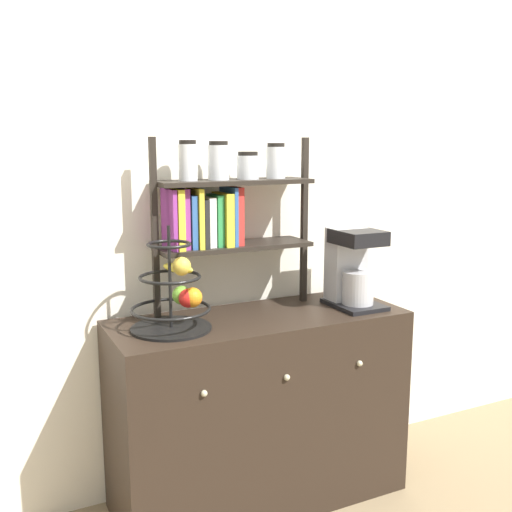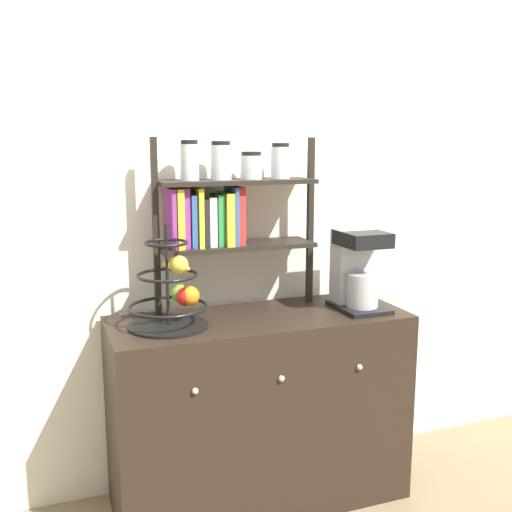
{
  "view_description": "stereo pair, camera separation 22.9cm",
  "coord_description": "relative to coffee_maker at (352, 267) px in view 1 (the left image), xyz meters",
  "views": [
    {
      "loc": [
        -1.03,
        -1.85,
        1.48
      ],
      "look_at": [
        -0.01,
        0.23,
        1.05
      ],
      "focal_mm": 42.0,
      "sensor_mm": 36.0,
      "label": 1
    },
    {
      "loc": [
        -0.82,
        -1.94,
        1.48
      ],
      "look_at": [
        -0.01,
        0.23,
        1.05
      ],
      "focal_mm": 42.0,
      "sensor_mm": 36.0,
      "label": 2
    }
  ],
  "objects": [
    {
      "name": "shelf_hutch",
      "position": [
        -0.54,
        0.16,
        0.27
      ],
      "size": [
        0.69,
        0.2,
        0.71
      ],
      "color": "black",
      "rests_on": "sideboard"
    },
    {
      "name": "wall_back",
      "position": [
        -0.43,
        0.29,
        0.33
      ],
      "size": [
        7.0,
        0.05,
        2.6
      ],
      "primitive_type": "cube",
      "color": "silver",
      "rests_on": "ground_plane"
    },
    {
      "name": "sideboard",
      "position": [
        -0.43,
        0.02,
        -0.57
      ],
      "size": [
        1.2,
        0.47,
        0.8
      ],
      "color": "black",
      "rests_on": "ground_plane"
    },
    {
      "name": "coffee_maker",
      "position": [
        0.0,
        0.0,
        0.0
      ],
      "size": [
        0.19,
        0.25,
        0.33
      ],
      "color": "black",
      "rests_on": "sideboard"
    },
    {
      "name": "fruit_stand",
      "position": [
        -0.78,
        0.01,
        -0.04
      ],
      "size": [
        0.3,
        0.3,
        0.39
      ],
      "color": "black",
      "rests_on": "sideboard"
    }
  ]
}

